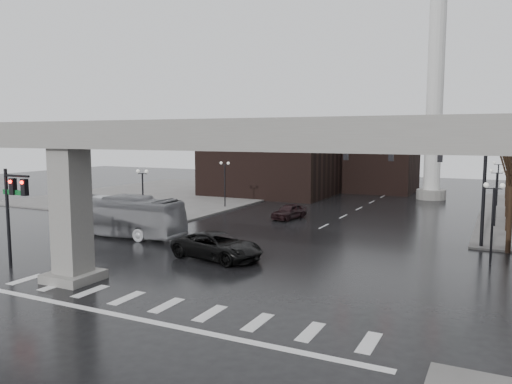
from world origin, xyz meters
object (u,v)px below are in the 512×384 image
far_car (289,211)px  city_bus (117,216)px  pickup_truck (218,246)px  signal_mast_arm (428,165)px

far_car → city_bus: bearing=-112.9°
pickup_truck → city_bus: (-11.09, 3.00, 0.76)m
signal_mast_arm → city_bus: signal_mast_arm is taller
signal_mast_arm → pickup_truck: size_ratio=1.94×
signal_mast_arm → pickup_truck: bearing=-135.8°
city_bus → far_car: (9.25, 13.48, -0.90)m
pickup_truck → signal_mast_arm: bearing=-36.6°
pickup_truck → city_bus: bearing=84.1°
signal_mast_arm → city_bus: 24.25m
pickup_truck → city_bus: 11.51m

